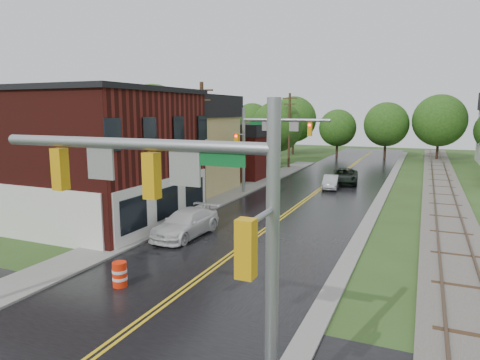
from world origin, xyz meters
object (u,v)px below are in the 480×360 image
Objects in this scene: suv_dark at (345,176)px; pickup_white at (186,224)px; traffic_signal_far at (268,135)px; tree_left_a at (67,132)px; tree_left_e at (278,128)px; utility_pole_c at (289,129)px; utility_pole_b at (202,141)px; brick_building at (73,154)px; tree_left_b at (154,122)px; sedan_silver at (331,182)px; tree_left_c at (222,131)px; traffic_signal_near at (181,202)px; construction_barrel at (120,274)px.

pickup_white reaches higher than suv_dark.
tree_left_a is (-16.38, -5.10, 0.14)m from traffic_signal_far.
suv_dark is (10.31, -10.71, -4.10)m from tree_left_e.
suv_dark is at bearing 78.95° from pickup_white.
utility_pole_b is at bearing -90.00° from utility_pole_c.
suv_dark is at bearing 55.36° from brick_building.
tree_left_b is at bearing 138.14° from utility_pole_b.
tree_left_e is 2.24× the size of sedan_silver.
tree_left_c is 1.48× the size of suv_dark.
sedan_silver is at bearing 95.09° from traffic_signal_near.
suv_dark is (-2.01, 33.19, -4.25)m from traffic_signal_near.
brick_building is at bearing -86.86° from tree_left_c.
suv_dark is (8.26, -8.81, -4.00)m from utility_pole_c.
tree_left_e is at bearing 99.27° from construction_barrel.
construction_barrel is at bearing -78.35° from pickup_white.
tree_left_b is at bearing 125.49° from traffic_signal_near.
tree_left_a is (-7.36, 6.90, 0.96)m from brick_building.
utility_pole_c is 30.34m from pickup_white.
utility_pole_b is 16.15m from construction_barrel.
traffic_signal_far is at bearing 105.52° from traffic_signal_near.
construction_barrel is (6.35, -38.89, -4.31)m from tree_left_e.
brick_building is at bearing 140.83° from traffic_signal_near.
brick_building is 3.93× the size of sedan_silver.
sedan_silver is at bearing -108.82° from suv_dark.
utility_pole_c is 1.80× the size of pickup_white.
tree_left_c is 35.02m from construction_barrel.
traffic_signal_far reaches higher than construction_barrel.
tree_left_e is 1.63× the size of pickup_white.
traffic_signal_far is at bearing -18.81° from tree_left_b.
tree_left_c is (-7.05, 17.90, -0.21)m from utility_pole_b.
brick_building is 24.78m from suv_dark.
tree_left_b is 19.34m from sedan_silver.
brick_building is 2.86× the size of pickup_white.
sedan_silver is (7.60, -12.02, -4.12)m from utility_pole_c.
tree_left_c is at bearing 63.44° from tree_left_b.
tree_left_b is 1.19× the size of tree_left_e.
utility_pole_c is at bearing 98.57° from pickup_white.
traffic_signal_near is 36.73m from tree_left_b.
utility_pole_c is 14.81m from sedan_silver.
tree_left_a reaches higher than construction_barrel.
utility_pole_b is at bearing 50.93° from brick_building.
sedan_silver is at bearing 78.61° from pickup_white.
tree_left_a reaches higher than traffic_signal_near.
pickup_white is at bearing -68.20° from utility_pole_b.
brick_building is 9.03m from utility_pole_b.
sedan_silver is 25.18m from construction_barrel.
tree_left_e is (5.00, 6.00, 0.30)m from tree_left_c.
brick_building is 1.95× the size of traffic_signal_far.
tree_left_c is at bearing 71.57° from tree_left_a.
tree_left_b is 1.94× the size of pickup_white.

